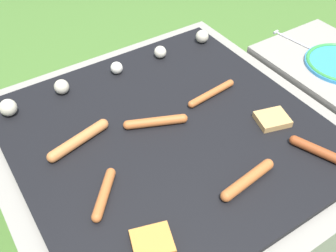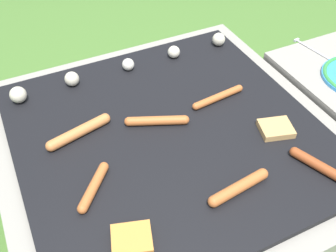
{
  "view_description": "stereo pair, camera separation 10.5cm",
  "coord_description": "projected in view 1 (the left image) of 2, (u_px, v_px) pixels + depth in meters",
  "views": [
    {
      "loc": [
        -0.45,
        -0.69,
        1.25
      ],
      "look_at": [
        0.0,
        0.0,
        0.46
      ],
      "focal_mm": 42.0,
      "sensor_mm": 36.0,
      "label": 1
    },
    {
      "loc": [
        -0.36,
        -0.74,
        1.25
      ],
      "look_at": [
        0.0,
        0.0,
        0.46
      ],
      "focal_mm": 42.0,
      "sensor_mm": 36.0,
      "label": 2
    }
  ],
  "objects": [
    {
      "name": "sausage_front_left",
      "position": [
        317.0,
        150.0,
        1.08
      ],
      "size": [
        0.07,
        0.15,
        0.03
      ],
      "color": "#93421E",
      "rests_on": "grill"
    },
    {
      "name": "bread_slice_right",
      "position": [
        272.0,
        119.0,
        1.18
      ],
      "size": [
        0.11,
        0.1,
        0.02
      ],
      "color": "tan",
      "rests_on": "grill"
    },
    {
      "name": "sausage_mid_left",
      "position": [
        211.0,
        93.0,
        1.26
      ],
      "size": [
        0.19,
        0.04,
        0.02
      ],
      "color": "#B7602D",
      "rests_on": "grill"
    },
    {
      "name": "sausage_back_right",
      "position": [
        79.0,
        140.0,
        1.11
      ],
      "size": [
        0.2,
        0.07,
        0.03
      ],
      "color": "#C6753D",
      "rests_on": "grill"
    },
    {
      "name": "side_ledge",
      "position": [
        326.0,
        114.0,
        1.54
      ],
      "size": [
        0.39,
        0.58,
        0.44
      ],
      "color": "gray",
      "rests_on": "ground_plane"
    },
    {
      "name": "fork_utensil",
      "position": [
        294.0,
        41.0,
        1.51
      ],
      "size": [
        0.05,
        0.21,
        0.01
      ],
      "color": "silver",
      "rests_on": "side_ledge"
    },
    {
      "name": "ground_plane",
      "position": [
        168.0,
        216.0,
        1.46
      ],
      "size": [
        14.0,
        14.0,
        0.0
      ],
      "primitive_type": "plane",
      "color": "#47702D"
    },
    {
      "name": "grill",
      "position": [
        168.0,
        179.0,
        1.31
      ],
      "size": [
        0.98,
        0.98,
        0.44
      ],
      "color": "gray",
      "rests_on": "ground_plane"
    },
    {
      "name": "mushroom_row",
      "position": [
        107.0,
        71.0,
        1.33
      ],
      "size": [
        0.79,
        0.06,
        0.05
      ],
      "color": "beige",
      "rests_on": "grill"
    },
    {
      "name": "sausage_mid_right",
      "position": [
        156.0,
        122.0,
        1.16
      ],
      "size": [
        0.18,
        0.09,
        0.03
      ],
      "color": "#B7602D",
      "rests_on": "grill"
    },
    {
      "name": "sausage_front_center",
      "position": [
        104.0,
        194.0,
        0.97
      ],
      "size": [
        0.12,
        0.13,
        0.03
      ],
      "color": "#B7602D",
      "rests_on": "grill"
    },
    {
      "name": "bread_slice_left",
      "position": [
        152.0,
        242.0,
        0.88
      ],
      "size": [
        0.11,
        0.1,
        0.02
      ],
      "color": "#D18438",
      "rests_on": "grill"
    },
    {
      "name": "sausage_back_left",
      "position": [
        248.0,
        180.0,
        1.0
      ],
      "size": [
        0.19,
        0.05,
        0.03
      ],
      "color": "#B7602D",
      "rests_on": "grill"
    }
  ]
}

